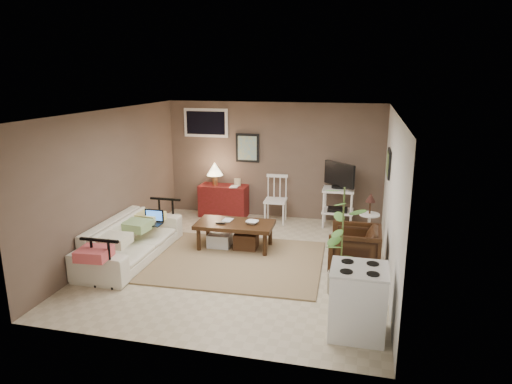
% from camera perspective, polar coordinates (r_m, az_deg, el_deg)
% --- Properties ---
extents(floor, '(5.00, 5.00, 0.00)m').
position_cam_1_polar(floor, '(7.49, -1.69, -8.63)').
color(floor, '#C1B293').
rests_on(floor, ground).
extents(art_back, '(0.50, 0.03, 0.60)m').
position_cam_1_polar(art_back, '(9.54, -1.07, 5.52)').
color(art_back, black).
extents(art_right, '(0.03, 0.60, 0.45)m').
position_cam_1_polar(art_right, '(7.84, 16.26, 3.46)').
color(art_right, black).
extents(window, '(0.96, 0.03, 0.60)m').
position_cam_1_polar(window, '(9.74, -6.28, 8.59)').
color(window, white).
extents(rug, '(2.83, 2.30, 0.03)m').
position_cam_1_polar(rug, '(7.47, -2.59, -8.60)').
color(rug, '#987858').
rests_on(rug, floor).
extents(coffee_table, '(1.34, 0.72, 0.50)m').
position_cam_1_polar(coffee_table, '(7.91, -2.71, -5.19)').
color(coffee_table, '#33190D').
rests_on(coffee_table, floor).
extents(sofa, '(0.65, 2.22, 0.87)m').
position_cam_1_polar(sofa, '(7.72, -15.38, -5.00)').
color(sofa, white).
rests_on(sofa, floor).
extents(sofa_pillows, '(0.43, 2.12, 0.15)m').
position_cam_1_polar(sofa_pillows, '(7.45, -16.01, -4.95)').
color(sofa_pillows, beige).
rests_on(sofa_pillows, sofa).
extents(sofa_end_rails, '(0.60, 2.22, 0.75)m').
position_cam_1_polar(sofa_end_rails, '(7.68, -14.50, -5.52)').
color(sofa_end_rails, black).
rests_on(sofa_end_rails, floor).
extents(laptop, '(0.34, 0.25, 0.23)m').
position_cam_1_polar(laptop, '(7.90, -12.76, -3.39)').
color(laptop, black).
rests_on(laptop, sofa).
extents(red_console, '(1.01, 0.45, 1.16)m').
position_cam_1_polar(red_console, '(9.69, -4.17, -0.71)').
color(red_console, maroon).
rests_on(red_console, floor).
extents(spindle_chair, '(0.45, 0.45, 0.96)m').
position_cam_1_polar(spindle_chair, '(9.28, 2.47, -1.08)').
color(spindle_chair, white).
rests_on(spindle_chair, floor).
extents(tv_stand, '(0.61, 0.55, 1.29)m').
position_cam_1_polar(tv_stand, '(9.09, 10.26, -0.13)').
color(tv_stand, white).
rests_on(tv_stand, floor).
extents(side_table, '(0.35, 0.35, 0.95)m').
position_cam_1_polar(side_table, '(8.24, 14.02, -2.55)').
color(side_table, white).
rests_on(side_table, floor).
extents(armchair, '(0.71, 0.76, 0.77)m').
position_cam_1_polar(armchair, '(7.17, 12.22, -6.73)').
color(armchair, black).
rests_on(armchair, floor).
extents(potted_plant, '(0.38, 0.38, 1.54)m').
position_cam_1_polar(potted_plant, '(6.27, 10.73, -5.61)').
color(potted_plant, gray).
rests_on(potted_plant, floor).
extents(stove, '(0.64, 0.60, 0.84)m').
position_cam_1_polar(stove, '(5.51, 12.60, -13.17)').
color(stove, white).
rests_on(stove, floor).
extents(bowl, '(0.22, 0.08, 0.21)m').
position_cam_1_polar(bowl, '(7.75, -0.49, -3.25)').
color(bowl, '#33190D').
rests_on(bowl, coffee_table).
extents(book_table, '(0.17, 0.03, 0.22)m').
position_cam_1_polar(book_table, '(7.95, -4.15, -2.77)').
color(book_table, '#33190D').
rests_on(book_table, coffee_table).
extents(book_console, '(0.17, 0.03, 0.22)m').
position_cam_1_polar(book_console, '(9.45, -3.25, 1.28)').
color(book_console, '#33190D').
rests_on(book_console, red_console).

